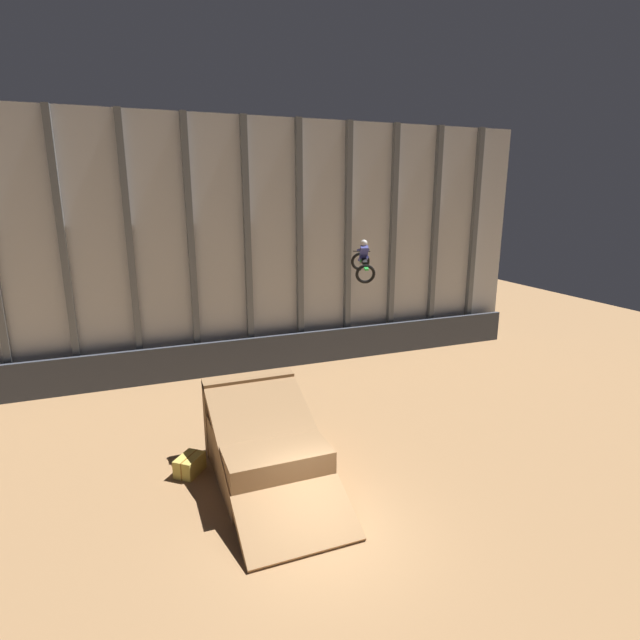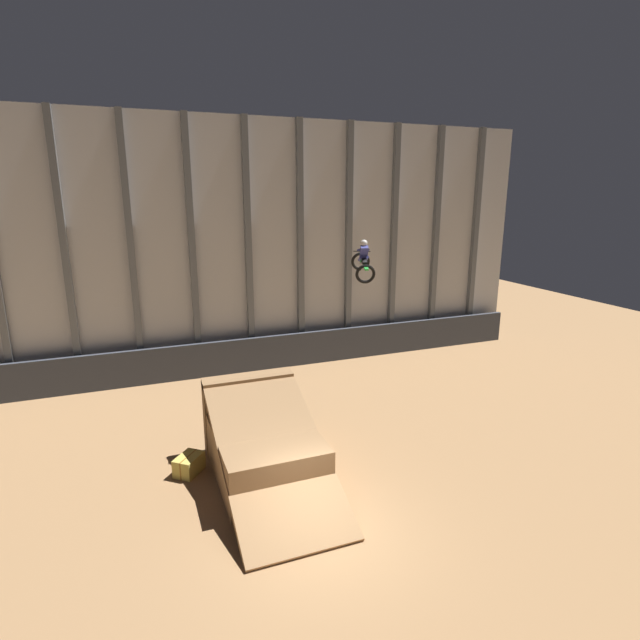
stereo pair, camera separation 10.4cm
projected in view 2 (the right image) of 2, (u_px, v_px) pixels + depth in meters
ground_plane at (324, 533)px, 12.50m from camera, size 60.00×60.00×0.00m
arena_back_wall at (220, 249)px, 22.66m from camera, size 32.00×0.40×11.58m
lower_barrier at (228, 357)px, 23.29m from camera, size 31.36×0.20×1.63m
dirt_ramp at (263, 445)px, 15.07m from camera, size 2.96×5.96×2.67m
rider_bike_solo at (363, 262)px, 18.63m from camera, size 1.20×1.87×1.58m
hay_bale_trackside at (189, 464)px, 15.14m from camera, size 1.04×1.07×0.57m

